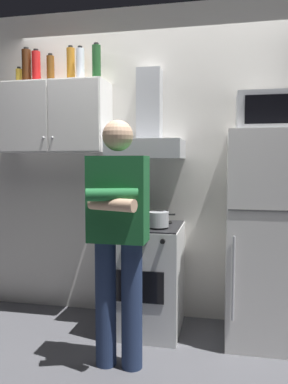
# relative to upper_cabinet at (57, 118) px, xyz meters

# --- Properties ---
(ground_plane) EXTENTS (7.00, 7.00, 0.00)m
(ground_plane) POSITION_rel_upper_cabinet_xyz_m (0.85, -0.37, -1.75)
(ground_plane) COLOR #4C4C51
(back_wall_tiled) EXTENTS (4.80, 0.10, 2.70)m
(back_wall_tiled) POSITION_rel_upper_cabinet_xyz_m (0.85, 0.23, -0.40)
(back_wall_tiled) COLOR silver
(back_wall_tiled) RESTS_ON ground_plane
(upper_cabinet) EXTENTS (0.90, 0.37, 0.60)m
(upper_cabinet) POSITION_rel_upper_cabinet_xyz_m (0.00, 0.00, 0.00)
(upper_cabinet) COLOR white
(stove_oven) EXTENTS (0.60, 0.62, 0.87)m
(stove_oven) POSITION_rel_upper_cabinet_xyz_m (0.80, -0.13, -1.32)
(stove_oven) COLOR silver
(stove_oven) RESTS_ON ground_plane
(range_hood) EXTENTS (0.60, 0.44, 0.75)m
(range_hood) POSITION_rel_upper_cabinet_xyz_m (0.80, 0.00, -0.15)
(range_hood) COLOR #B7BABF
(refrigerator) EXTENTS (0.60, 0.62, 1.60)m
(refrigerator) POSITION_rel_upper_cabinet_xyz_m (1.75, -0.12, -0.95)
(refrigerator) COLOR white
(refrigerator) RESTS_ON ground_plane
(microwave) EXTENTS (0.48, 0.37, 0.28)m
(microwave) POSITION_rel_upper_cabinet_xyz_m (1.75, -0.11, -0.01)
(microwave) COLOR #B7BABF
(microwave) RESTS_ON refrigerator
(person_standing) EXTENTS (0.38, 0.33, 1.64)m
(person_standing) POSITION_rel_upper_cabinet_xyz_m (0.75, -0.73, -0.85)
(person_standing) COLOR navy
(person_standing) RESTS_ON ground_plane
(cooking_pot) EXTENTS (0.27, 0.17, 0.11)m
(cooking_pot) POSITION_rel_upper_cabinet_xyz_m (0.93, -0.24, -0.82)
(cooking_pot) COLOR #B7BABF
(cooking_pot) RESTS_ON stove_oven
(bottle_soda_red) EXTENTS (0.07, 0.07, 0.29)m
(bottle_soda_red) POSITION_rel_upper_cabinet_xyz_m (-0.19, 0.01, 0.44)
(bottle_soda_red) COLOR red
(bottle_soda_red) RESTS_ON upper_cabinet
(bottle_spice_jar) EXTENTS (0.06, 0.06, 0.16)m
(bottle_spice_jar) POSITION_rel_upper_cabinet_xyz_m (-0.37, 0.04, 0.37)
(bottle_spice_jar) COLOR gold
(bottle_spice_jar) RESTS_ON upper_cabinet
(bottle_liquor_amber) EXTENTS (0.07, 0.07, 0.31)m
(bottle_liquor_amber) POSITION_rel_upper_cabinet_xyz_m (0.13, 0.02, 0.45)
(bottle_liquor_amber) COLOR #B7721E
(bottle_liquor_amber) RESTS_ON upper_cabinet
(bottle_beer_brown) EXTENTS (0.07, 0.07, 0.24)m
(bottle_beer_brown) POSITION_rel_upper_cabinet_xyz_m (-0.05, -0.00, 0.42)
(bottle_beer_brown) COLOR brown
(bottle_beer_brown) RESTS_ON upper_cabinet
(bottle_vodka_clear) EXTENTS (0.07, 0.07, 0.29)m
(bottle_vodka_clear) POSITION_rel_upper_cabinet_xyz_m (0.23, -0.02, 0.44)
(bottle_vodka_clear) COLOR silver
(bottle_vodka_clear) RESTS_ON upper_cabinet
(bottle_wine_green) EXTENTS (0.07, 0.07, 0.31)m
(bottle_wine_green) POSITION_rel_upper_cabinet_xyz_m (0.36, 0.01, 0.45)
(bottle_wine_green) COLOR #19471E
(bottle_wine_green) RESTS_ON upper_cabinet
(bottle_rum_dark) EXTENTS (0.08, 0.08, 0.31)m
(bottle_rum_dark) POSITION_rel_upper_cabinet_xyz_m (-0.28, 0.02, 0.45)
(bottle_rum_dark) COLOR #47230F
(bottle_rum_dark) RESTS_ON upper_cabinet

